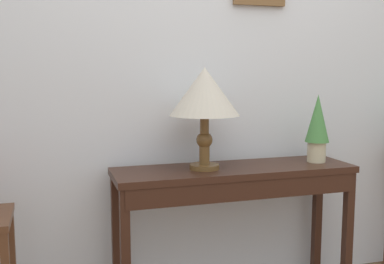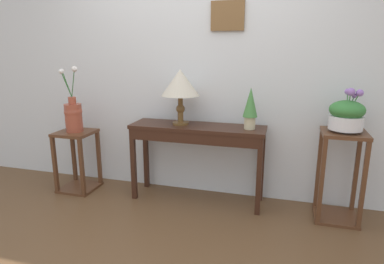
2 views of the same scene
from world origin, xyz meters
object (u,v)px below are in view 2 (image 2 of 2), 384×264
(table_lamp, at_px, (180,84))
(pedestal_stand_left, at_px, (78,161))
(flower_vase_tall_left, at_px, (73,114))
(potted_plant_on_console, at_px, (250,106))
(console_table, at_px, (197,137))
(pedestal_stand_right, at_px, (339,176))
(planter_bowl_wide_right, at_px, (347,115))

(table_lamp, height_order, pedestal_stand_left, table_lamp)
(table_lamp, relative_size, pedestal_stand_left, 0.82)
(pedestal_stand_left, xyz_separation_m, flower_vase_tall_left, (0.00, -0.00, 0.51))
(flower_vase_tall_left, bearing_deg, potted_plant_on_console, 3.25)
(console_table, distance_m, table_lamp, 0.53)
(console_table, bearing_deg, pedestal_stand_right, -0.32)
(pedestal_stand_right, relative_size, planter_bowl_wide_right, 2.17)
(pedestal_stand_left, relative_size, planter_bowl_wide_right, 1.74)
(pedestal_stand_right, distance_m, planter_bowl_wide_right, 0.55)
(table_lamp, bearing_deg, potted_plant_on_console, -0.33)
(flower_vase_tall_left, bearing_deg, pedestal_stand_right, 1.66)
(potted_plant_on_console, bearing_deg, pedestal_stand_right, -1.91)
(potted_plant_on_console, bearing_deg, pedestal_stand_left, -176.78)
(pedestal_stand_right, bearing_deg, potted_plant_on_console, 178.09)
(pedestal_stand_right, bearing_deg, pedestal_stand_left, -178.36)
(flower_vase_tall_left, xyz_separation_m, pedestal_stand_right, (2.58, 0.07, -0.43))
(table_lamp, bearing_deg, planter_bowl_wide_right, -1.21)
(console_table, bearing_deg, table_lamp, 172.17)
(console_table, bearing_deg, potted_plant_on_console, 2.24)
(console_table, relative_size, pedestal_stand_right, 1.61)
(pedestal_stand_left, relative_size, flower_vase_tall_left, 0.96)
(table_lamp, height_order, flower_vase_tall_left, flower_vase_tall_left)
(console_table, height_order, planter_bowl_wide_right, planter_bowl_wide_right)
(planter_bowl_wide_right, bearing_deg, flower_vase_tall_left, -178.35)
(pedestal_stand_left, distance_m, flower_vase_tall_left, 0.51)
(pedestal_stand_right, bearing_deg, console_table, 179.68)
(planter_bowl_wide_right, bearing_deg, pedestal_stand_left, -178.37)
(pedestal_stand_left, xyz_separation_m, planter_bowl_wide_right, (2.58, 0.07, 0.63))
(console_table, bearing_deg, flower_vase_tall_left, -176.36)
(table_lamp, relative_size, potted_plant_on_console, 1.39)
(potted_plant_on_console, height_order, flower_vase_tall_left, flower_vase_tall_left)
(pedestal_stand_left, distance_m, planter_bowl_wide_right, 2.66)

